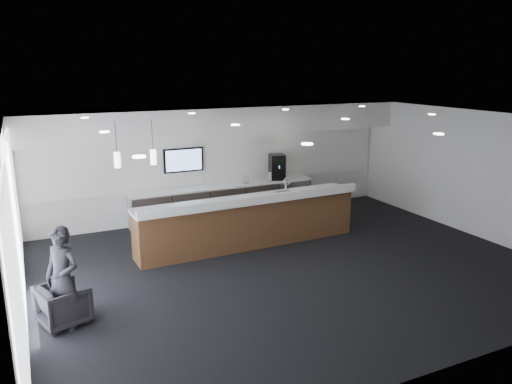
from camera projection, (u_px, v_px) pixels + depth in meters
name	position (u px, v px, depth m)	size (l,w,h in m)	color
ground	(291.00, 267.00, 10.24)	(10.00, 10.00, 0.00)	black
ceiling	(293.00, 120.00, 9.50)	(10.00, 8.00, 0.02)	black
back_wall	(219.00, 162.00, 13.37)	(10.00, 0.02, 3.00)	silver
left_wall	(13.00, 231.00, 7.79)	(0.02, 8.00, 3.00)	silver
right_wall	(474.00, 173.00, 11.95)	(0.02, 8.00, 3.00)	silver
soffit_bulkhead	(224.00, 121.00, 12.69)	(10.00, 0.90, 0.70)	white
alcove_panel	(219.00, 159.00, 13.32)	(9.80, 0.06, 1.40)	white
window_blinds_wall	(16.00, 231.00, 7.80)	(0.04, 7.36, 2.55)	#AFC1D2
back_credenza	(224.00, 202.00, 13.30)	(5.06, 0.66, 0.95)	#9CA0A5
wall_tv	(184.00, 160.00, 12.83)	(1.05, 0.08, 0.62)	black
pendant_left	(161.00, 162.00, 9.38)	(0.12, 0.12, 0.30)	#FFF2C6
pendant_right	(123.00, 165.00, 9.09)	(0.12, 0.12, 0.30)	#FFF2C6
ceiling_can_lights	(293.00, 122.00, 9.51)	(7.00, 5.00, 0.02)	silver
service_counter	(249.00, 221.00, 11.34)	(5.29, 1.00, 1.49)	#552F1C
coffee_machine	(277.00, 167.00, 13.76)	(0.49, 0.57, 0.69)	black
info_sign_left	(246.00, 179.00, 13.36)	(0.17, 0.02, 0.24)	silver
info_sign_right	(271.00, 176.00, 13.61)	(0.18, 0.02, 0.24)	silver
armchair	(63.00, 305.00, 7.91)	(0.70, 0.72, 0.66)	black
lounge_guest	(63.00, 278.00, 7.68)	(0.60, 0.40, 1.65)	black
cup_0	(287.00, 177.00, 13.89)	(0.11, 0.11, 0.10)	white
cup_1	(283.00, 177.00, 13.83)	(0.11, 0.11, 0.10)	white
cup_2	(278.00, 178.00, 13.77)	(0.11, 0.11, 0.10)	white
cup_3	(274.00, 178.00, 13.71)	(0.11, 0.11, 0.10)	white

